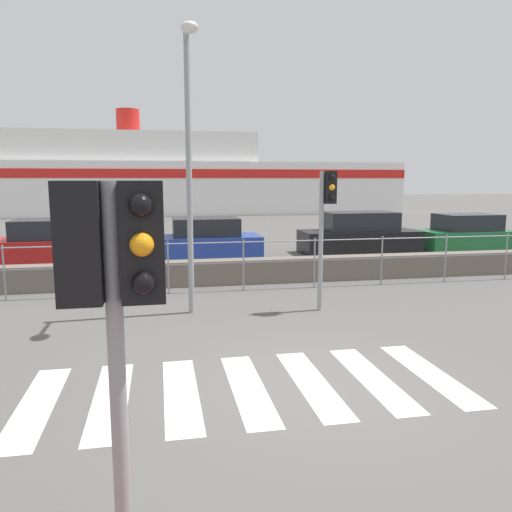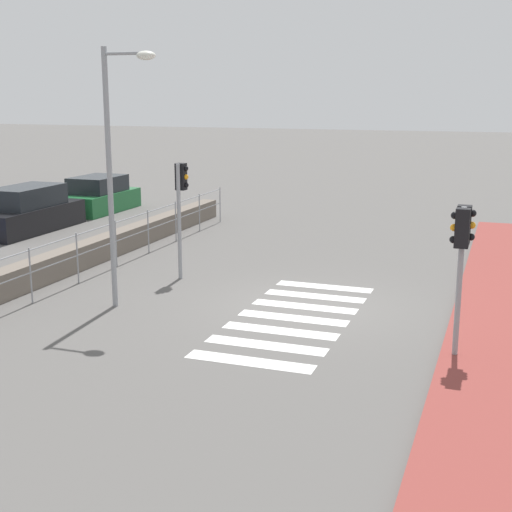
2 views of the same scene
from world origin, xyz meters
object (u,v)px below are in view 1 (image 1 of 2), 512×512
(traffic_light_far, at_px, (326,209))
(parked_car_green, at_px, (466,235))
(streetlamp, at_px, (189,141))
(parked_car_black, at_px, (359,236))
(ferry_boat, at_px, (173,180))
(parked_car_red, at_px, (50,244))
(traffic_light_near, at_px, (113,286))
(parked_car_blue, at_px, (206,241))

(traffic_light_far, relative_size, parked_car_green, 0.78)
(streetlamp, relative_size, parked_car_black, 1.26)
(streetlamp, height_order, ferry_boat, ferry_boat)
(traffic_light_far, distance_m, parked_car_red, 10.74)
(parked_car_red, height_order, parked_car_green, parked_car_red)
(traffic_light_near, bearing_deg, streetlamp, 83.01)
(ferry_boat, height_order, parked_car_black, ferry_boat)
(traffic_light_near, xyz_separation_m, parked_car_red, (-3.41, 15.05, -1.59))
(streetlamp, xyz_separation_m, ferry_boat, (0.59, 31.30, -0.82))
(streetlamp, xyz_separation_m, parked_car_green, (11.46, 7.78, -2.94))
(traffic_light_near, distance_m, parked_car_blue, 15.25)
(traffic_light_far, bearing_deg, parked_car_black, 62.73)
(parked_car_red, xyz_separation_m, parked_car_blue, (5.31, 0.00, -0.01))
(parked_car_green, bearing_deg, traffic_light_near, -129.38)
(parked_car_red, height_order, parked_car_black, parked_car_black)
(traffic_light_far, bearing_deg, traffic_light_near, -117.44)
(streetlamp, xyz_separation_m, parked_car_black, (6.89, 7.78, -2.88))
(parked_car_red, xyz_separation_m, parked_car_green, (15.76, 0.00, -0.01))
(streetlamp, distance_m, parked_car_red, 9.37)
(traffic_light_near, distance_m, streetlamp, 7.44)
(traffic_light_far, distance_m, parked_car_black, 8.98)
(parked_car_red, distance_m, parked_car_blue, 5.31)
(ferry_boat, bearing_deg, parked_car_blue, -88.96)
(parked_car_blue, distance_m, parked_car_green, 10.45)
(traffic_light_near, xyz_separation_m, traffic_light_far, (3.73, 7.18, -0.03))
(ferry_boat, distance_m, parked_car_green, 26.00)
(parked_car_blue, bearing_deg, traffic_light_far, -76.94)
(traffic_light_near, distance_m, parked_car_black, 17.01)
(traffic_light_far, xyz_separation_m, parked_car_green, (8.62, 7.87, -1.57))
(parked_car_black, bearing_deg, traffic_light_far, -117.27)
(ferry_boat, bearing_deg, parked_car_black, -74.98)
(parked_car_black, bearing_deg, parked_car_blue, 180.00)
(traffic_light_near, relative_size, parked_car_blue, 0.71)
(traffic_light_near, relative_size, parked_car_green, 0.74)
(parked_car_red, bearing_deg, parked_car_black, 0.00)
(parked_car_red, bearing_deg, streetlamp, -61.07)
(streetlamp, bearing_deg, traffic_light_far, -1.71)
(parked_car_red, bearing_deg, traffic_light_far, -47.78)
(traffic_light_far, bearing_deg, streetlamp, 178.29)
(traffic_light_far, relative_size, streetlamp, 0.53)
(traffic_light_near, height_order, ferry_boat, ferry_boat)
(traffic_light_near, distance_m, parked_car_green, 19.54)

